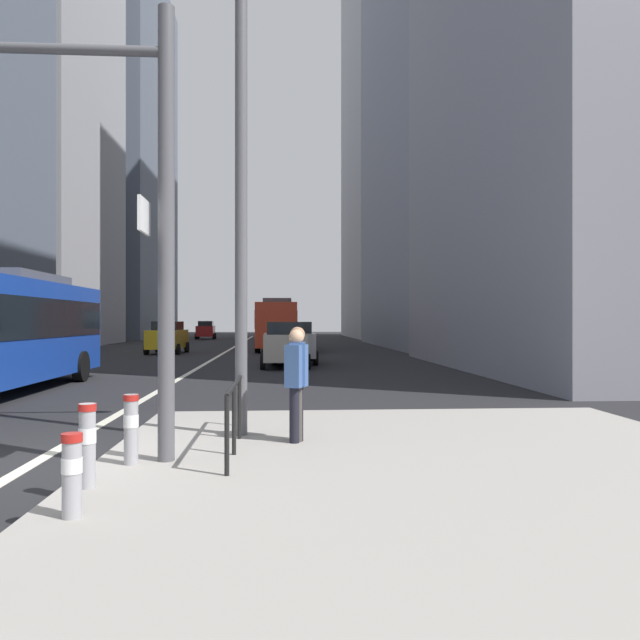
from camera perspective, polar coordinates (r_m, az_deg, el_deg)
ground_plane at (r=29.05m, az=-10.51°, el=-3.99°), size 160.00×160.00×0.00m
median_island at (r=8.27m, az=11.19°, el=-13.51°), size 9.00×10.00×0.15m
lane_centre_line at (r=38.98m, az=-8.77°, el=-2.98°), size 0.20×80.00×0.01m
office_tower_left_mid at (r=59.45m, az=-24.76°, el=24.52°), size 10.08×17.12×53.43m
office_tower_left_far at (r=79.56m, az=-18.29°, el=14.09°), size 10.88×22.86×42.85m
office_tower_right_mid at (r=54.03m, az=12.24°, el=23.93°), size 11.59×22.06×47.91m
office_tower_right_far at (r=78.76m, az=6.69°, el=17.40°), size 10.40×21.07×51.23m
city_bus_red_receding at (r=42.05m, az=-3.83°, el=-0.27°), size 2.90×10.97×3.40m
city_bus_red_distant at (r=65.04m, az=-4.39°, el=-0.19°), size 2.82×11.61×3.40m
car_oncoming_mid at (r=67.76m, az=-10.45°, el=-0.90°), size 2.20×4.42×1.94m
car_receding_near at (r=29.02m, az=-2.39°, el=-2.04°), size 2.08×4.15×1.94m
car_receding_far at (r=26.78m, az=-3.28°, el=-2.21°), size 2.10×4.47×1.94m
car_oncoming_far at (r=38.76m, az=-13.84°, el=-1.54°), size 2.17×4.19×1.94m
street_lamp_post at (r=10.64m, az=-7.25°, el=17.92°), size 5.50×0.32×8.00m
bollard_left at (r=6.43m, az=-21.82°, el=-12.71°), size 0.20×0.20×0.79m
bollard_right at (r=7.45m, az=-20.59°, el=-10.37°), size 0.20×0.20×0.93m
bollard_back at (r=8.45m, az=-16.96°, el=-9.25°), size 0.20×0.20×0.90m
pedestrian_railing at (r=9.28m, az=-7.64°, el=-7.16°), size 0.06×3.53×0.98m
pedestrian_waiting at (r=9.60m, az=-2.09°, el=-5.26°), size 0.26×0.39×1.75m
pedestrian_walking at (r=9.50m, az=-2.18°, el=-5.47°), size 0.38×0.45×1.71m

